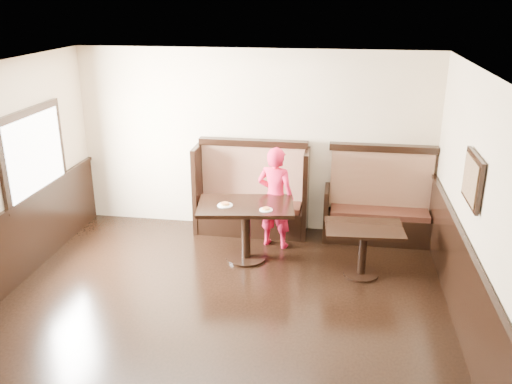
% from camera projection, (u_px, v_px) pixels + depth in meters
% --- Properties ---
extents(ground, '(7.00, 7.00, 0.00)m').
position_uv_depth(ground, '(200.00, 360.00, 5.57)').
color(ground, black).
rests_on(ground, ground).
extents(room_shell, '(7.00, 7.00, 7.00)m').
position_uv_depth(room_shell, '(177.00, 287.00, 5.65)').
color(room_shell, beige).
rests_on(room_shell, ground).
extents(booth_main, '(1.75, 0.72, 1.45)m').
position_uv_depth(booth_main, '(252.00, 199.00, 8.45)').
color(booth_main, black).
rests_on(booth_main, ground).
extents(booth_neighbor, '(1.65, 0.72, 1.45)m').
position_uv_depth(booth_neighbor, '(379.00, 209.00, 8.18)').
color(booth_neighbor, black).
rests_on(booth_neighbor, ground).
extents(table_main, '(1.41, 0.99, 0.83)m').
position_uv_depth(table_main, '(246.00, 217.00, 7.48)').
color(table_main, black).
rests_on(table_main, ground).
extents(table_neighbor, '(1.04, 0.72, 0.70)m').
position_uv_depth(table_neighbor, '(363.00, 239.00, 7.08)').
color(table_neighbor, black).
rests_on(table_neighbor, ground).
extents(child, '(0.63, 0.49, 1.52)m').
position_uv_depth(child, '(275.00, 198.00, 7.85)').
color(child, red).
rests_on(child, ground).
extents(pizza_plate_left, '(0.21, 0.21, 0.04)m').
position_uv_depth(pizza_plate_left, '(225.00, 205.00, 7.36)').
color(pizza_plate_left, white).
rests_on(pizza_plate_left, table_main).
extents(pizza_plate_right, '(0.18, 0.18, 0.03)m').
position_uv_depth(pizza_plate_right, '(266.00, 209.00, 7.21)').
color(pizza_plate_right, white).
rests_on(pizza_plate_right, table_main).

